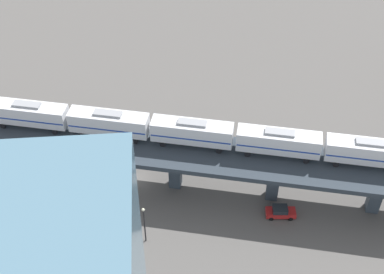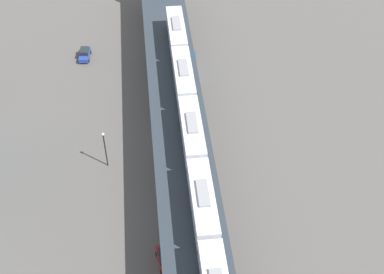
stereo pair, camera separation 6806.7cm
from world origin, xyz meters
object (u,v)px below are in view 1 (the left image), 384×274
object	(u,v)px
delivery_truck	(41,143)
subway_train	(192,132)
street_car_red	(280,212)
street_lamp	(144,222)

from	to	relation	value
delivery_truck	subway_train	bearing A→B (deg)	70.55
street_car_red	street_lamp	distance (m)	20.41
subway_train	delivery_truck	distance (m)	27.27
subway_train	delivery_truck	world-z (taller)	subway_train
street_car_red	delivery_truck	bearing A→B (deg)	-114.76
subway_train	street_lamp	bearing A→B (deg)	-33.56
street_car_red	subway_train	bearing A→B (deg)	-123.97
street_lamp	subway_train	bearing A→B (deg)	146.44
street_car_red	delivery_truck	distance (m)	40.63
delivery_truck	street_lamp	xyz separation A→B (m)	(19.93, 16.94, 2.35)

